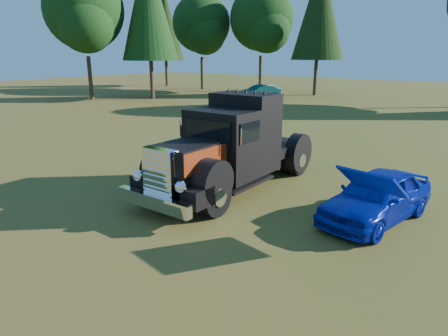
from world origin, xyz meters
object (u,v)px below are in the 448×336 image
diamond_t_truck (229,150)px  distant_teal_car (260,92)px  hotrod_coupe (377,196)px  spectator_far (187,153)px  spectator_near (201,151)px

diamond_t_truck → distant_teal_car: diamond_t_truck is taller
hotrod_coupe → spectator_far: bearing=-175.6°
spectator_far → distant_teal_car: 25.63m
diamond_t_truck → spectator_far: diamond_t_truck is taller
diamond_t_truck → spectator_near: 1.44m
spectator_near → spectator_far: bearing=141.4°
spectator_far → distant_teal_car: size_ratio=0.47×
diamond_t_truck → distant_teal_car: 26.19m
spectator_near → hotrod_coupe: bearing=-103.6°
spectator_far → distant_teal_car: spectator_far is taller
spectator_near → spectator_far: (-0.22, -0.48, -0.02)m
spectator_far → spectator_near: bearing=-6.7°
diamond_t_truck → spectator_near: size_ratio=3.59×
spectator_near → distant_teal_car: spectator_near is taller
spectator_near → distant_teal_car: (-11.69, 22.44, -0.32)m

